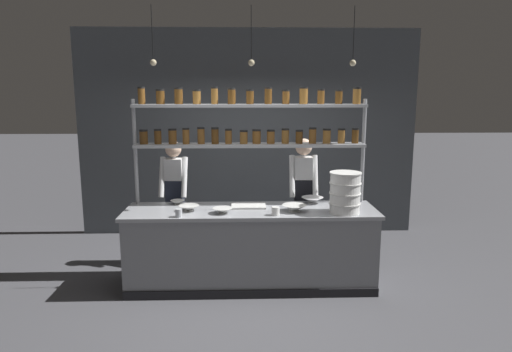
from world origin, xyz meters
TOP-DOWN VIEW (x-y plane):
  - ground_plane at (0.00, 0.00)m, footprint 40.00×40.00m
  - back_wall at (0.00, 2.13)m, footprint 5.28×0.12m
  - prep_counter at (0.00, -0.00)m, footprint 2.88×0.76m
  - spice_shelf_unit at (-0.01, 0.33)m, footprint 2.76×0.28m
  - chef_left at (-0.98, 0.76)m, footprint 0.37×0.30m
  - chef_center at (0.68, 0.62)m, footprint 0.37×0.30m
  - container_stack at (1.04, -0.19)m, footprint 0.35×0.35m
  - cutting_board at (-0.02, 0.10)m, footprint 0.40×0.26m
  - prep_bowl_near_left at (0.75, 0.27)m, footprint 0.26×0.26m
  - prep_bowl_center_front at (-0.70, -0.05)m, footprint 0.23×0.23m
  - prep_bowl_center_back at (0.49, -0.11)m, footprint 0.28×0.28m
  - prep_bowl_near_right at (-0.87, 0.27)m, footprint 0.17×0.17m
  - prep_bowl_far_left at (-0.32, -0.17)m, footprint 0.22×0.22m
  - serving_cup_front at (-0.78, -0.30)m, footprint 0.07×0.07m
  - serving_cup_by_board at (0.26, -0.26)m, footprint 0.09×0.09m
  - pendant_light_row at (0.03, 0.00)m, footprint 2.23×0.07m

SIDE VIEW (x-z plane):
  - ground_plane at x=0.00m, z-range 0.00..0.00m
  - prep_counter at x=0.00m, z-range 0.00..0.92m
  - chef_left at x=-0.98m, z-range 0.12..1.74m
  - cutting_board at x=-0.02m, z-range 0.92..0.94m
  - prep_bowl_near_right at x=-0.87m, z-range 0.92..0.97m
  - prep_bowl_far_left at x=-0.32m, z-range 0.92..0.98m
  - prep_bowl_center_front at x=-0.70m, z-range 0.92..0.98m
  - prep_bowl_near_left at x=0.75m, z-range 0.92..0.99m
  - prep_bowl_center_back at x=0.49m, z-range 0.92..0.99m
  - chef_center at x=0.68m, z-range 0.13..1.79m
  - serving_cup_front at x=-0.78m, z-range 0.92..1.01m
  - serving_cup_by_board at x=0.26m, z-range 0.92..1.01m
  - container_stack at x=1.04m, z-range 0.92..1.38m
  - back_wall at x=0.00m, z-range 0.00..3.20m
  - spice_shelf_unit at x=-0.01m, z-range 0.68..2.98m
  - pendant_light_row at x=0.03m, z-range 2.27..2.90m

